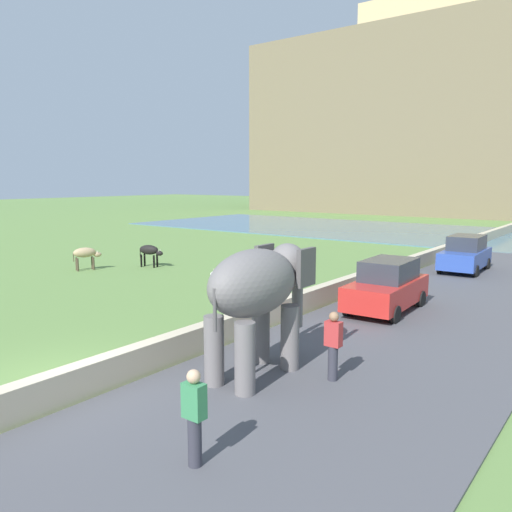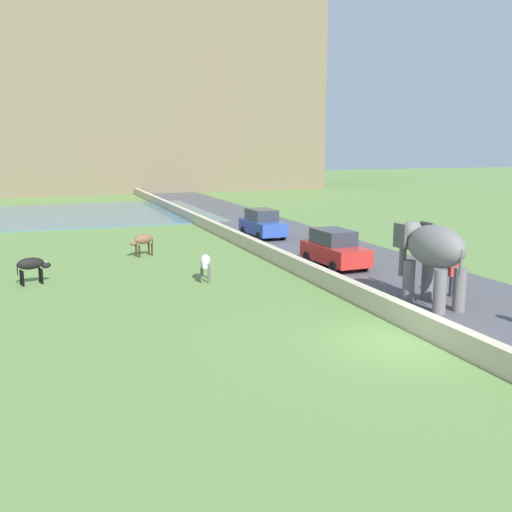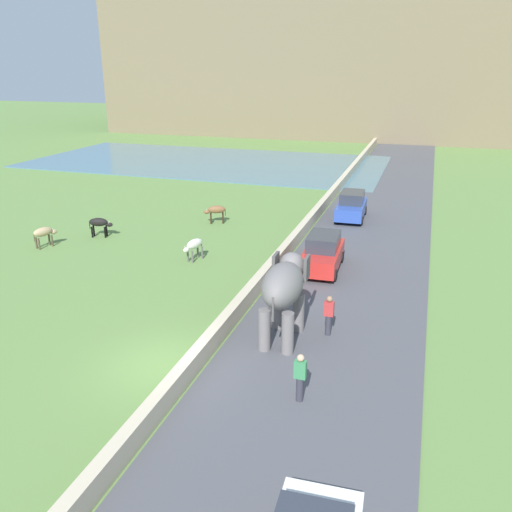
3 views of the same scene
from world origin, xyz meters
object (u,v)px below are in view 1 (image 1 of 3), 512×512
(elephant, at_px, (259,290))
(person_beside_elephant, at_px, (333,345))
(car_red, at_px, (387,286))
(cow_tan, at_px, (86,254))
(cow_white, at_px, (227,271))
(cow_black, at_px, (150,251))
(cow_brown, at_px, (288,250))
(car_blue, at_px, (465,254))
(person_trailing, at_px, (194,417))

(elephant, height_order, person_beside_elephant, elephant)
(car_red, relative_size, cow_tan, 2.89)
(cow_white, bearing_deg, cow_black, 164.03)
(cow_white, xyz_separation_m, cow_brown, (-1.52, 6.76, 0.00))
(car_blue, xyz_separation_m, cow_black, (-13.52, -8.36, -0.06))
(elephant, bearing_deg, cow_black, 147.61)
(person_beside_elephant, height_order, cow_brown, person_beside_elephant)
(cow_black, xyz_separation_m, cow_brown, (5.43, 4.78, 0.00))
(elephant, xyz_separation_m, car_red, (0.00, 7.31, -1.14))
(person_beside_elephant, distance_m, cow_white, 10.05)
(car_blue, xyz_separation_m, cow_white, (-6.57, -10.34, -0.06))
(elephant, relative_size, cow_brown, 2.47)
(car_blue, relative_size, cow_white, 2.86)
(person_beside_elephant, distance_m, cow_black, 17.02)
(person_beside_elephant, bearing_deg, car_blue, 95.44)
(person_trailing, bearing_deg, cow_white, 128.14)
(elephant, xyz_separation_m, person_trailing, (1.51, -3.70, -1.16))
(elephant, bearing_deg, car_blue, 89.99)
(person_trailing, xyz_separation_m, car_blue, (-1.51, 20.63, 0.03))
(car_red, height_order, cow_tan, car_red)
(cow_black, bearing_deg, car_red, -5.32)
(elephant, height_order, cow_brown, elephant)
(car_blue, distance_m, cow_brown, 8.85)
(person_beside_elephant, bearing_deg, car_red, 103.12)
(cow_white, xyz_separation_m, cow_tan, (-8.79, -0.59, 0.00))
(car_red, height_order, cow_brown, car_red)
(elephant, height_order, cow_tan, elephant)
(person_trailing, relative_size, car_blue, 0.40)
(person_trailing, xyz_separation_m, cow_brown, (-9.60, 17.05, -0.04))
(elephant, height_order, car_blue, elephant)
(person_beside_elephant, bearing_deg, person_trailing, -90.54)
(cow_tan, bearing_deg, car_blue, 35.45)
(elephant, distance_m, person_trailing, 4.17)
(cow_black, bearing_deg, car_blue, 31.72)
(person_beside_elephant, relative_size, cow_brown, 1.16)
(elephant, bearing_deg, cow_tan, 158.69)
(elephant, distance_m, cow_tan, 16.53)
(cow_brown, bearing_deg, cow_white, -77.32)
(elephant, xyz_separation_m, cow_black, (-13.51, 8.57, -1.20))
(person_beside_elephant, relative_size, cow_black, 1.15)
(person_beside_elephant, height_order, car_red, car_red)
(cow_white, bearing_deg, person_trailing, -51.86)
(person_trailing, bearing_deg, car_blue, 94.18)
(car_red, bearing_deg, elephant, -90.02)
(cow_white, xyz_separation_m, cow_black, (-6.95, 1.99, 0.00))
(person_beside_elephant, bearing_deg, cow_tan, 162.51)
(person_trailing, relative_size, car_red, 0.40)
(car_red, height_order, cow_white, car_red)
(cow_black, bearing_deg, cow_white, -15.97)
(elephant, bearing_deg, person_trailing, -67.80)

